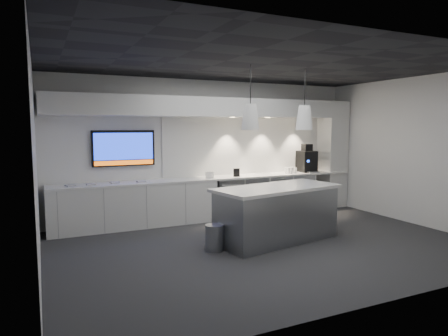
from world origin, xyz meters
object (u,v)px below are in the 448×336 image
island (277,213)px  wall_tv (124,148)px  bin (214,238)px  coffee_machine (307,160)px

island → wall_tv: bearing=122.8°
bin → coffee_machine: (3.38, 2.12, 0.96)m
island → bin: bearing=172.1°
wall_tv → coffee_machine: wall_tv is taller
wall_tv → island: (2.17, -2.32, -1.07)m
island → bin: (-1.21, -0.05, -0.27)m
coffee_machine → wall_tv: bearing=-179.3°
wall_tv → bin: 2.89m
wall_tv → island: size_ratio=0.52×
island → coffee_machine: 3.07m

